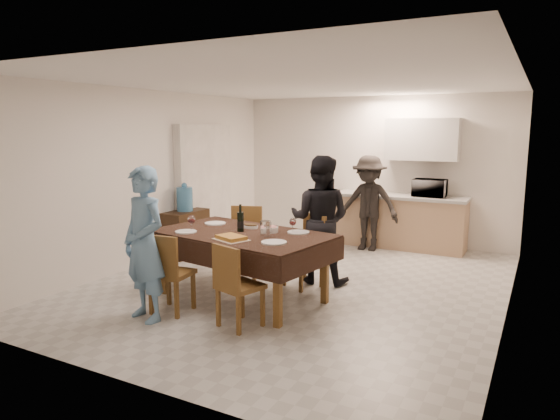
{
  "coord_description": "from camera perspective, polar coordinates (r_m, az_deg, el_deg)",
  "views": [
    {
      "loc": [
        2.76,
        -5.74,
        2.04
      ],
      "look_at": [
        -0.14,
        -0.3,
        1.02
      ],
      "focal_mm": 32.0,
      "sensor_mm": 36.0,
      "label": 1
    }
  ],
  "objects": [
    {
      "name": "mushroom_dish",
      "position": [
        6.2,
        -3.38,
        -1.93
      ],
      "size": [
        0.18,
        0.18,
        0.03
      ],
      "primitive_type": "cylinder",
      "color": "white",
      "rests_on": "dining_table"
    },
    {
      "name": "stub_partition",
      "position": [
        8.72,
        -8.63,
        2.74
      ],
      "size": [
        0.15,
        1.4,
        2.1
      ],
      "primitive_type": "cube",
      "color": "white",
      "rests_on": "floor"
    },
    {
      "name": "chair_far_right",
      "position": [
        6.35,
        2.31,
        -4.02
      ],
      "size": [
        0.56,
        0.58,
        0.5
      ],
      "rotation": [
        0.0,
        0.0,
        2.7
      ],
      "color": "brown",
      "rests_on": "floor"
    },
    {
      "name": "kitchen_worktop",
      "position": [
        8.77,
        13.56,
        1.53
      ],
      "size": [
        2.24,
        0.64,
        0.05
      ],
      "primitive_type": "cube",
      "color": "#A5A5A1",
      "rests_on": "kitchen_base_cabinet"
    },
    {
      "name": "plate_near_right",
      "position": [
        5.39,
        -0.7,
        -3.71
      ],
      "size": [
        0.28,
        0.28,
        0.02
      ],
      "primitive_type": "cylinder",
      "color": "white",
      "rests_on": "dining_table"
    },
    {
      "name": "wine_glass_a",
      "position": [
        6.04,
        -10.08,
        -1.52
      ],
      "size": [
        0.09,
        0.09,
        0.21
      ],
      "primitive_type": null,
      "color": "white",
      "rests_on": "dining_table"
    },
    {
      "name": "wine_bottle",
      "position": [
        5.98,
        -4.55,
        -0.9
      ],
      "size": [
        0.08,
        0.08,
        0.33
      ],
      "primitive_type": null,
      "color": "black",
      "rests_on": "dining_table"
    },
    {
      "name": "savoury_tart",
      "position": [
        5.58,
        -5.61,
        -3.16
      ],
      "size": [
        0.44,
        0.39,
        0.05
      ],
      "primitive_type": "cube",
      "rotation": [
        0.0,
        0.0,
        -0.36
      ],
      "color": "gold",
      "rests_on": "dining_table"
    },
    {
      "name": "dining_table",
      "position": [
        5.95,
        -4.37,
        -2.94
      ],
      "size": [
        2.24,
        1.52,
        0.81
      ],
      "rotation": [
        0.0,
        0.0,
        -0.16
      ],
      "color": "black",
      "rests_on": "floor"
    },
    {
      "name": "console",
      "position": [
        8.18,
        -10.72,
        -2.62
      ],
      "size": [
        0.39,
        0.79,
        0.73
      ],
      "primitive_type": "cube",
      "color": "black",
      "rests_on": "floor"
    },
    {
      "name": "wall_right",
      "position": [
        5.79,
        25.24,
        1.14
      ],
      "size": [
        0.02,
        6.0,
        2.6
      ],
      "primitive_type": "cube",
      "color": "silver",
      "rests_on": "floor"
    },
    {
      "name": "microwave",
      "position": [
        8.64,
        16.73,
        2.42
      ],
      "size": [
        0.53,
        0.36,
        0.29
      ],
      "primitive_type": "imported",
      "rotation": [
        0.0,
        0.0,
        3.14
      ],
      "color": "silver",
      "rests_on": "kitchen_worktop"
    },
    {
      "name": "wall_left",
      "position": [
        7.82,
        -14.41,
        3.64
      ],
      "size": [
        0.02,
        6.0,
        2.6
      ],
      "primitive_type": "cube",
      "color": "silver",
      "rests_on": "floor"
    },
    {
      "name": "wall_back",
      "position": [
        9.19,
        10.54,
        4.59
      ],
      "size": [
        5.0,
        0.02,
        2.6
      ],
      "primitive_type": "cube",
      "color": "silver",
      "rests_on": "floor"
    },
    {
      "name": "chair_far_left",
      "position": [
        6.77,
        -4.58,
        -3.03
      ],
      "size": [
        0.56,
        0.57,
        0.52
      ],
      "rotation": [
        0.0,
        0.0,
        3.48
      ],
      "color": "brown",
      "rests_on": "floor"
    },
    {
      "name": "chair_near_right",
      "position": [
        5.1,
        -5.1,
        -7.76
      ],
      "size": [
        0.5,
        0.51,
        0.48
      ],
      "rotation": [
        0.0,
        0.0,
        -0.29
      ],
      "color": "brown",
      "rests_on": "floor"
    },
    {
      "name": "person_near",
      "position": [
        5.46,
        -15.24,
        -3.79
      ],
      "size": [
        0.68,
        0.53,
        1.65
      ],
      "primitive_type": "imported",
      "rotation": [
        0.0,
        0.0,
        -0.24
      ],
      "color": "#6290B8",
      "rests_on": "floor"
    },
    {
      "name": "wall_front",
      "position": [
        3.96,
        -16.9,
        -1.78
      ],
      "size": [
        5.0,
        0.02,
        2.6
      ],
      "primitive_type": "cube",
      "color": "silver",
      "rests_on": "floor"
    },
    {
      "name": "upper_cabinet",
      "position": [
        8.76,
        15.95,
        7.77
      ],
      "size": [
        1.2,
        0.34,
        0.7
      ],
      "primitive_type": "cube",
      "color": "silver",
      "rests_on": "wall_back"
    },
    {
      "name": "person_far",
      "position": [
        6.6,
        4.58,
        -1.09
      ],
      "size": [
        0.9,
        0.75,
        1.69
      ],
      "primitive_type": "imported",
      "rotation": [
        0.0,
        0.0,
        3.28
      ],
      "color": "black",
      "rests_on": "floor"
    },
    {
      "name": "plate_far_right",
      "position": [
        5.91,
        2.11,
        -2.56
      ],
      "size": [
        0.26,
        0.26,
        0.02
      ],
      "primitive_type": "cylinder",
      "color": "white",
      "rests_on": "dining_table"
    },
    {
      "name": "water_pitcher",
      "position": [
        5.71,
        -1.69,
        -2.14
      ],
      "size": [
        0.12,
        0.12,
        0.18
      ],
      "primitive_type": "cylinder",
      "color": "white",
      "rests_on": "dining_table"
    },
    {
      "name": "kitchen_base_cabinet",
      "position": [
        8.84,
        13.44,
        -1.39
      ],
      "size": [
        2.2,
        0.6,
        0.86
      ],
      "primitive_type": "cube",
      "color": "#A17F61",
      "rests_on": "floor"
    },
    {
      "name": "wine_glass_c",
      "position": [
        6.28,
        -4.46,
        -1.15
      ],
      "size": [
        0.08,
        0.08,
        0.17
      ],
      "primitive_type": null,
      "color": "white",
      "rests_on": "dining_table"
    },
    {
      "name": "chair_near_left",
      "position": [
        5.62,
        -12.87,
        -6.2
      ],
      "size": [
        0.45,
        0.45,
        0.49
      ],
      "rotation": [
        0.0,
        0.0,
        0.1
      ],
      "color": "brown",
      "rests_on": "floor"
    },
    {
      "name": "plate_near_left",
      "position": [
        6.05,
        -10.72,
        -2.45
      ],
      "size": [
        0.26,
        0.26,
        0.01
      ],
      "primitive_type": "cylinder",
      "color": "white",
      "rests_on": "dining_table"
    },
    {
      "name": "floor",
      "position": [
        6.69,
        2.28,
        -8.4
      ],
      "size": [
        5.0,
        6.0,
        0.02
      ],
      "primitive_type": "cube",
      "color": "beige",
      "rests_on": "ground"
    },
    {
      "name": "salad_bowl",
      "position": [
        5.94,
        -1.0,
        -2.26
      ],
      "size": [
        0.16,
        0.16,
        0.06
      ],
      "primitive_type": "cylinder",
      "color": "white",
      "rests_on": "dining_table"
    },
    {
      "name": "water_jug",
      "position": [
        8.09,
        -10.84,
        1.23
      ],
      "size": [
        0.25,
        0.25,
        0.38
      ],
      "primitive_type": "cylinder",
      "color": "#488DC1",
      "rests_on": "console"
    },
    {
      "name": "ceiling",
      "position": [
        6.39,
        2.43,
        14.39
      ],
      "size": [
        5.0,
        6.0,
        0.02
      ],
      "primitive_type": "cube",
      "color": "white",
      "rests_on": "wall_back"
    },
    {
      "name": "person_kitchen",
      "position": [
        8.46,
        10.08,
        0.77
      ],
      "size": [
        1.03,
        0.59,
        1.59
      ],
      "primitive_type": "imported",
      "color": "black",
      "rests_on": "floor"
    },
    {
      "name": "wine_glass_b",
      "position": [
        5.87,
        1.46,
        -1.79
      ],
      "size": [
        0.08,
        0.08,
        0.18
      ],
      "primitive_type": null,
      "color": "white",
      "rests_on": "dining_table"
    },
    {
      "name": "plate_far_left",
      "position": [
        6.52,
        -7.42,
        -1.51
      ],
      "size": [
        0.27,
        0.27,
        0.02
      ],
      "primitive_type": "cylinder",
      "color": "white",
      "rests_on": "dining_table"
    }
  ]
}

